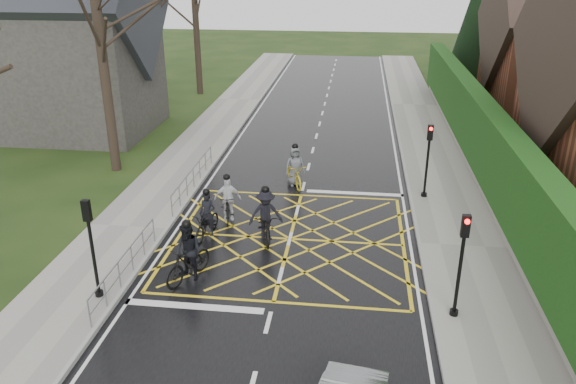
% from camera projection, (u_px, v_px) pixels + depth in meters
% --- Properties ---
extents(ground, '(120.00, 120.00, 0.00)m').
position_uv_depth(ground, '(290.00, 239.00, 20.08)').
color(ground, black).
rests_on(ground, ground).
extents(road, '(9.00, 80.00, 0.01)m').
position_uv_depth(road, '(290.00, 239.00, 20.08)').
color(road, black).
rests_on(road, ground).
extents(sidewalk_right, '(3.00, 80.00, 0.15)m').
position_uv_depth(sidewalk_right, '(462.00, 247.00, 19.37)').
color(sidewalk_right, gray).
rests_on(sidewalk_right, ground).
extents(sidewalk_left, '(3.00, 80.00, 0.15)m').
position_uv_depth(sidewalk_left, '(129.00, 228.00, 20.73)').
color(sidewalk_left, gray).
rests_on(sidewalk_left, ground).
extents(stone_wall, '(0.50, 38.00, 0.70)m').
position_uv_depth(stone_wall, '(482.00, 179.00, 24.55)').
color(stone_wall, slate).
rests_on(stone_wall, ground).
extents(hedge, '(0.90, 38.00, 2.80)m').
position_uv_depth(hedge, '(487.00, 141.00, 23.87)').
color(hedge, '#14380F').
rests_on(hedge, stone_wall).
extents(house_far, '(9.80, 8.80, 10.30)m').
position_uv_depth(house_far, '(574.00, 47.00, 33.17)').
color(house_far, brown).
rests_on(house_far, ground).
extents(conifer, '(4.60, 4.60, 10.00)m').
position_uv_depth(conifer, '(480.00, 21.00, 40.69)').
color(conifer, black).
rests_on(conifer, ground).
extents(church, '(8.80, 7.80, 11.00)m').
position_uv_depth(church, '(71.00, 43.00, 30.66)').
color(church, '#2D2B28').
rests_on(church, ground).
extents(railing_south, '(0.05, 5.04, 1.03)m').
position_uv_depth(railing_south, '(125.00, 261.00, 17.10)').
color(railing_south, slate).
rests_on(railing_south, ground).
extents(railing_north, '(0.05, 6.04, 1.03)m').
position_uv_depth(railing_north, '(193.00, 173.00, 23.96)').
color(railing_north, slate).
rests_on(railing_north, ground).
extents(traffic_light_ne, '(0.24, 0.31, 3.21)m').
position_uv_depth(traffic_light_ne, '(427.00, 162.00, 22.69)').
color(traffic_light_ne, black).
rests_on(traffic_light_ne, ground).
extents(traffic_light_se, '(0.24, 0.31, 3.21)m').
position_uv_depth(traffic_light_se, '(460.00, 268.00, 15.01)').
color(traffic_light_se, black).
rests_on(traffic_light_se, ground).
extents(traffic_light_sw, '(0.24, 0.31, 3.21)m').
position_uv_depth(traffic_light_sw, '(93.00, 250.00, 15.90)').
color(traffic_light_sw, black).
rests_on(traffic_light_sw, ground).
extents(cyclist_rear, '(0.96, 1.95, 1.82)m').
position_uv_depth(cyclist_rear, '(207.00, 221.00, 20.10)').
color(cyclist_rear, black).
rests_on(cyclist_rear, ground).
extents(cyclist_back, '(1.36, 2.08, 2.03)m').
position_uv_depth(cyclist_back, '(188.00, 257.00, 17.31)').
color(cyclist_back, black).
rests_on(cyclist_back, ground).
extents(cyclist_mid, '(1.34, 2.20, 2.03)m').
position_uv_depth(cyclist_mid, '(266.00, 220.00, 19.83)').
color(cyclist_mid, black).
rests_on(cyclist_mid, ground).
extents(cyclist_front, '(1.07, 1.93, 1.86)m').
position_uv_depth(cyclist_front, '(227.00, 203.00, 21.29)').
color(cyclist_front, black).
rests_on(cyclist_front, ground).
extents(cyclist_lead, '(1.40, 2.08, 1.92)m').
position_uv_depth(cyclist_lead, '(295.00, 171.00, 24.53)').
color(cyclist_lead, '#B49D16').
rests_on(cyclist_lead, ground).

